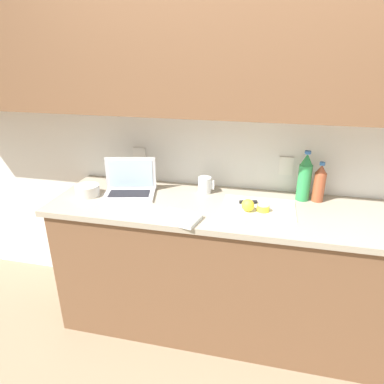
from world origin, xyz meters
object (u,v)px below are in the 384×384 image
knife (253,202)px  lemon_half_cut (263,208)px  lemon_whole_beside (248,205)px  laptop (130,186)px  bottle_green_soda (319,184)px  bottle_oil_tall (305,178)px  bowl_white (88,190)px  cutting_board (258,207)px  measuring_cup (205,185)px

knife → lemon_half_cut: 0.11m
lemon_half_cut → lemon_whole_beside: lemon_whole_beside is taller
knife → lemon_whole_beside: size_ratio=3.54×
laptop → bottle_green_soda: 1.20m
bottle_oil_tall → bowl_white: size_ratio=2.07×
bottle_oil_tall → bowl_white: bottle_oil_tall is taller
bottle_oil_tall → cutting_board: bearing=-144.0°
bowl_white → bottle_green_soda: bearing=9.4°
laptop → cutting_board: laptop is taller
lemon_half_cut → bottle_green_soda: size_ratio=0.29×
bottle_green_soda → measuring_cup: bottle_green_soda is taller
lemon_whole_beside → bottle_oil_tall: bottle_oil_tall is taller
bottle_oil_tall → lemon_half_cut: bearing=-133.9°
lemon_half_cut → bowl_white: bowl_white is taller
lemon_half_cut → knife: bearing=122.8°
laptop → bottle_oil_tall: size_ratio=1.15×
cutting_board → bowl_white: bowl_white is taller
laptop → knife: laptop is taller
lemon_half_cut → bottle_oil_tall: (0.23, 0.24, 0.12)m
knife → measuring_cup: measuring_cup is taller
measuring_cup → knife: bearing=-20.7°
laptop → lemon_whole_beside: size_ratio=4.92×
lemon_whole_beside → bottle_oil_tall: 0.43m
laptop → bottle_oil_tall: 1.11m
cutting_board → lemon_whole_beside: lemon_whole_beside is taller
knife → bottle_green_soda: bottle_green_soda is taller
lemon_half_cut → bottle_green_soda: bearing=36.7°
cutting_board → bottle_oil_tall: 0.35m
laptop → bottle_oil_tall: bearing=-5.1°
lemon_half_cut → measuring_cup: size_ratio=0.69×
lemon_whole_beside → measuring_cup: measuring_cup is taller
laptop → knife: (0.80, 0.01, -0.04)m
cutting_board → bottle_oil_tall: (0.26, 0.19, 0.14)m
lemon_half_cut → cutting_board: bearing=118.1°
bottle_green_soda → bottle_oil_tall: size_ratio=0.80×
cutting_board → lemon_half_cut: lemon_half_cut is taller
cutting_board → measuring_cup: measuring_cup is taller
lemon_half_cut → measuring_cup: (-0.39, 0.22, 0.03)m
lemon_half_cut → bottle_oil_tall: 0.36m
lemon_half_cut → laptop: bearing=174.4°
cutting_board → bottle_green_soda: 0.42m
laptop → measuring_cup: bearing=2.3°
knife → measuring_cup: 0.35m
lemon_half_cut → measuring_cup: 0.45m
bowl_white → laptop: bearing=17.5°
bottle_green_soda → bottle_oil_tall: (-0.09, 0.00, 0.03)m
lemon_half_cut → bottle_green_soda: bottle_green_soda is taller
laptop → knife: size_ratio=1.39×
measuring_cup → bowl_white: measuring_cup is taller
bottle_green_soda → bottle_oil_tall: 0.10m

